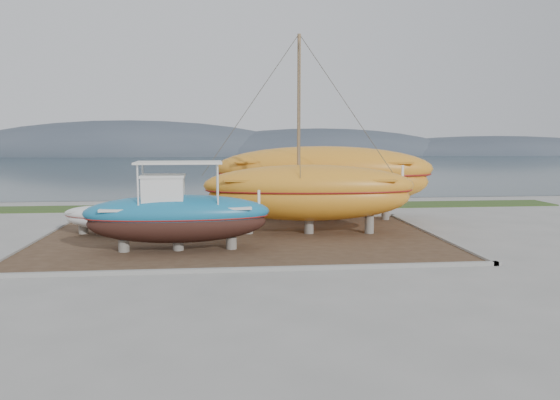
{
  "coord_description": "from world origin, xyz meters",
  "views": [
    {
      "loc": [
        -0.74,
        -20.67,
        4.66
      ],
      "look_at": [
        1.83,
        4.0,
        1.79
      ],
      "focal_mm": 35.0,
      "sensor_mm": 36.0,
      "label": 1
    }
  ],
  "objects_px": {
    "blue_caique": "(177,206)",
    "white_dinghy": "(107,221)",
    "orange_sailboat": "(310,136)",
    "orange_bare_hull": "(323,184)"
  },
  "relations": [
    {
      "from": "blue_caique",
      "to": "orange_sailboat",
      "type": "height_order",
      "value": "orange_sailboat"
    },
    {
      "from": "orange_sailboat",
      "to": "orange_bare_hull",
      "type": "bearing_deg",
      "value": 76.43
    },
    {
      "from": "orange_sailboat",
      "to": "orange_bare_hull",
      "type": "distance_m",
      "value": 5.46
    },
    {
      "from": "blue_caique",
      "to": "white_dinghy",
      "type": "relative_size",
      "value": 1.67
    },
    {
      "from": "white_dinghy",
      "to": "orange_bare_hull",
      "type": "height_order",
      "value": "orange_bare_hull"
    },
    {
      "from": "white_dinghy",
      "to": "blue_caique",
      "type": "bearing_deg",
      "value": -26.15
    },
    {
      "from": "blue_caique",
      "to": "white_dinghy",
      "type": "bearing_deg",
      "value": 131.31
    },
    {
      "from": "blue_caique",
      "to": "orange_sailboat",
      "type": "relative_size",
      "value": 0.75
    },
    {
      "from": "orange_sailboat",
      "to": "orange_bare_hull",
      "type": "height_order",
      "value": "orange_sailboat"
    },
    {
      "from": "blue_caique",
      "to": "orange_bare_hull",
      "type": "relative_size",
      "value": 0.62
    }
  ]
}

